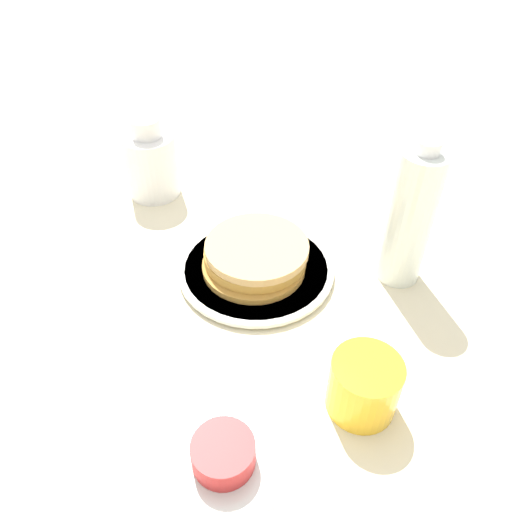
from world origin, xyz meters
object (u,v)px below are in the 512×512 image
cream_jug (151,163)px  pancake_stack (255,255)px  plate (256,269)px  juice_glass (364,386)px  water_bottle_near (410,218)px

cream_jug → pancake_stack: bearing=-78.5°
cream_jug → plate: bearing=-78.9°
pancake_stack → cream_jug: size_ratio=1.12×
juice_glass → cream_jug: cream_jug is taller
cream_jug → water_bottle_near: bearing=-58.5°
pancake_stack → cream_jug: cream_jug is taller
cream_jug → water_bottle_near: (0.24, -0.39, 0.04)m
plate → water_bottle_near: bearing=-30.7°
juice_glass → water_bottle_near: (0.19, 0.15, 0.07)m
pancake_stack → juice_glass: (-0.01, -0.27, 0.01)m
pancake_stack → water_bottle_near: (0.19, -0.11, 0.08)m
pancake_stack → plate: bearing=-107.5°
plate → juice_glass: 0.27m
juice_glass → cream_jug: size_ratio=0.55×
water_bottle_near → cream_jug: bearing=121.5°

